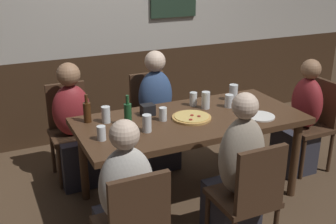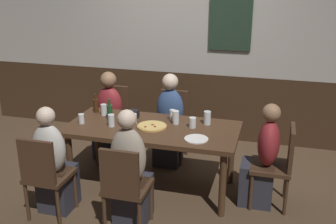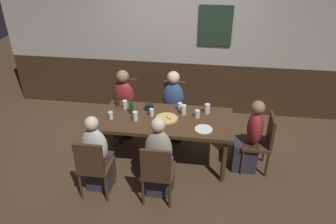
{
  "view_description": "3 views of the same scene",
  "coord_description": "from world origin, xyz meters",
  "views": [
    {
      "loc": [
        -1.51,
        -2.81,
        2.0
      ],
      "look_at": [
        -0.22,
        -0.02,
        0.84
      ],
      "focal_mm": 44.9,
      "sensor_mm": 36.0,
      "label": 1
    },
    {
      "loc": [
        1.24,
        -3.84,
        2.33
      ],
      "look_at": [
        0.17,
        0.0,
        0.92
      ],
      "focal_mm": 42.93,
      "sensor_mm": 36.0,
      "label": 2
    },
    {
      "loc": [
        0.56,
        -3.93,
        3.13
      ],
      "look_at": [
        0.02,
        -0.02,
        0.86
      ],
      "focal_mm": 35.07,
      "sensor_mm": 36.0,
      "label": 3
    }
  ],
  "objects": [
    {
      "name": "pint_glass_pale",
      "position": [
        -0.43,
        -0.11,
        0.8
      ],
      "size": [
        0.07,
        0.07,
        0.13
      ],
      "color": "silver",
      "rests_on": "dining_table"
    },
    {
      "name": "chair_left_near",
      "position": [
        -0.82,
        -0.85,
        0.5
      ],
      "size": [
        0.4,
        0.4,
        0.88
      ],
      "color": "#422B1C",
      "rests_on": "ground_plane"
    },
    {
      "name": "chair_mid_far",
      "position": [
        0.0,
        0.85,
        0.5
      ],
      "size": [
        0.4,
        0.4,
        0.88
      ],
      "color": "#422B1C",
      "rests_on": "ground_plane"
    },
    {
      "name": "chair_left_far",
      "position": [
        -0.82,
        0.85,
        0.5
      ],
      "size": [
        0.4,
        0.4,
        0.88
      ],
      "color": "#422B1C",
      "rests_on": "ground_plane"
    },
    {
      "name": "dining_table",
      "position": [
        0.0,
        0.0,
        0.66
      ],
      "size": [
        1.86,
        0.86,
        0.74
      ],
      "color": "#472D1C",
      "rests_on": "ground_plane"
    },
    {
      "name": "beer_glass_half",
      "position": [
        -0.65,
        0.2,
        0.8
      ],
      "size": [
        0.07,
        0.07,
        0.13
      ],
      "color": "silver",
      "rests_on": "dining_table"
    },
    {
      "name": "chair_head_east",
      "position": [
        1.34,
        0.0,
        0.5
      ],
      "size": [
        0.4,
        0.4,
        0.88
      ],
      "color": "#422B1C",
      "rests_on": "ground_plane"
    },
    {
      "name": "person_mid_far",
      "position": [
        -0.0,
        0.69,
        0.49
      ],
      "size": [
        0.34,
        0.37,
        1.15
      ],
      "color": "#2D2D38",
      "rests_on": "ground_plane"
    },
    {
      "name": "person_left_near",
      "position": [
        -0.82,
        -0.68,
        0.47
      ],
      "size": [
        0.34,
        0.37,
        1.13
      ],
      "color": "#2D2D38",
      "rests_on": "ground_plane"
    },
    {
      "name": "chair_mid_near",
      "position": [
        0.0,
        -0.85,
        0.5
      ],
      "size": [
        0.4,
        0.4,
        0.88
      ],
      "color": "#422B1C",
      "rests_on": "ground_plane"
    },
    {
      "name": "highball_clear",
      "position": [
        0.42,
        0.09,
        0.79
      ],
      "size": [
        0.07,
        0.07,
        0.11
      ],
      "color": "silver",
      "rests_on": "dining_table"
    },
    {
      "name": "ground_plane",
      "position": [
        0.0,
        0.0,
        0.0
      ],
      "size": [
        12.0,
        12.0,
        0.0
      ],
      "primitive_type": "plane",
      "color": "#4C3826"
    },
    {
      "name": "wall_back",
      "position": [
        0.0,
        1.65,
        1.3
      ],
      "size": [
        6.4,
        0.13,
        2.6
      ],
      "color": "#3D2819",
      "rests_on": "ground_plane"
    },
    {
      "name": "tumbler_water",
      "position": [
        0.16,
        0.25,
        0.8
      ],
      "size": [
        0.07,
        0.07,
        0.12
      ],
      "color": "silver",
      "rests_on": "dining_table"
    },
    {
      "name": "plate_white_large",
      "position": [
        0.53,
        -0.22,
        0.75
      ],
      "size": [
        0.24,
        0.24,
        0.01
      ],
      "primitive_type": "cylinder",
      "color": "white",
      "rests_on": "dining_table"
    },
    {
      "name": "person_head_east",
      "position": [
        1.18,
        0.0,
        0.46
      ],
      "size": [
        0.37,
        0.34,
        1.11
      ],
      "color": "#2D2D38",
      "rests_on": "ground_plane"
    },
    {
      "name": "pint_glass_stout",
      "position": [
        -0.23,
        0.05,
        0.79
      ],
      "size": [
        0.06,
        0.06,
        0.11
      ],
      "color": "silver",
      "rests_on": "dining_table"
    },
    {
      "name": "tumbler_short",
      "position": [
        0.56,
        0.23,
        0.8
      ],
      "size": [
        0.08,
        0.08,
        0.15
      ],
      "color": "silver",
      "rests_on": "dining_table"
    },
    {
      "name": "person_mid_near",
      "position": [
        0.0,
        -0.69,
        0.49
      ],
      "size": [
        0.34,
        0.37,
        1.17
      ],
      "color": "#2D2D38",
      "rests_on": "ground_plane"
    },
    {
      "name": "beer_bottle_green",
      "position": [
        -0.52,
        0.06,
        0.84
      ],
      "size": [
        0.06,
        0.06,
        0.25
      ],
      "color": "#194723",
      "rests_on": "dining_table"
    },
    {
      "name": "person_left_far",
      "position": [
        -0.82,
        0.68,
        0.48
      ],
      "size": [
        0.34,
        0.37,
        1.12
      ],
      "color": "#2D2D38",
      "rests_on": "ground_plane"
    },
    {
      "name": "pint_glass_amber",
      "position": [
        -0.78,
        -0.11,
        0.79
      ],
      "size": [
        0.06,
        0.06,
        0.11
      ],
      "color": "silver",
      "rests_on": "dining_table"
    },
    {
      "name": "beer_bottle_brown",
      "position": [
        -0.78,
        0.27,
        0.83
      ],
      "size": [
        0.06,
        0.06,
        0.23
      ],
      "color": "#42230F",
      "rests_on": "dining_table"
    },
    {
      "name": "beer_glass_tall",
      "position": [
        0.22,
        0.15,
        0.8
      ],
      "size": [
        0.07,
        0.07,
        0.15
      ],
      "color": "silver",
      "rests_on": "dining_table"
    },
    {
      "name": "condiment_caddy",
      "position": [
        -0.29,
        0.21,
        0.79
      ],
      "size": [
        0.11,
        0.09,
        0.09
      ],
      "primitive_type": "cube",
      "color": "black",
      "rests_on": "dining_table"
    },
    {
      "name": "pizza",
      "position": [
        0.0,
        -0.01,
        0.75
      ],
      "size": [
        0.32,
        0.32,
        0.03
      ],
      "color": "tan",
      "rests_on": "dining_table"
    }
  ]
}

